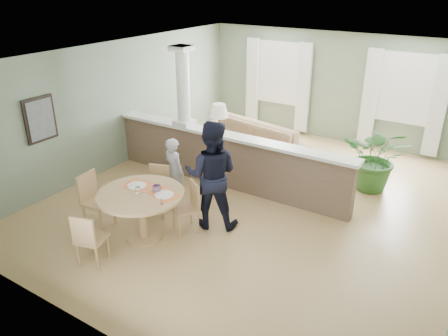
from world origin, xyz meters
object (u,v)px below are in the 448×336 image
Objects in this scene: sofa at (246,143)px; dining_table at (142,202)px; chair_side at (94,198)px; chair_far_man at (189,205)px; man_person at (211,175)px; child_person at (174,172)px; chair_near at (89,238)px; chair_far_boy at (158,187)px; houseplant at (377,157)px.

sofa is 3.76m from dining_table.
sofa is at bearing -15.05° from chair_side.
chair_far_man is 0.62m from man_person.
chair_far_man is (0.73, -3.14, 0.06)m from sofa.
child_person reaches higher than chair_side.
child_person is (-0.13, 2.15, 0.18)m from chair_near.
chair_far_man is at bearing -32.82° from chair_far_boy.
chair_side is (-3.60, -3.94, -0.15)m from houseplant.
chair_far_man is at bearing -65.12° from sofa.
dining_table is 0.78m from chair_far_man.
houseplant is 1.55× the size of chair_far_boy.
man_person is (0.85, 1.92, 0.46)m from chair_near.
chair_far_boy is 1.15m from man_person.
dining_table is 1.00m from chair_near.
chair_near is (-0.16, -0.97, -0.18)m from dining_table.
dining_table is at bearing -86.75° from chair_side.
chair_far_man is 0.90× the size of chair_side.
houseplant is 5.34m from chair_side.
sofa is 3.28× the size of chair_near.
chair_far_man reaches higher than sofa.
houseplant is at bearing 25.88° from chair_far_boy.
chair_side is (-0.79, 0.83, 0.05)m from chair_near.
dining_table is 1.22m from child_person.
child_person is (0.66, 1.32, 0.13)m from chair_side.
child_person reaches higher than chair_far_man.
chair_near is at bearing -102.32° from chair_far_boy.
chair_far_boy is at bearing -135.20° from houseplant.
child_person is at bearing 103.94° from dining_table.
houseplant is 3.47m from man_person.
man_person is (1.05, 0.14, 0.45)m from chair_far_boy.
houseplant is at bearing 55.20° from dining_table.
dining_table is at bearing -74.20° from sofa.
sofa is at bearing -75.84° from child_person.
houseplant is at bearing 88.96° from chair_far_man.
child_person is at bearing -31.42° from chair_side.
child_person is at bearing -138.33° from houseplant.
sofa is at bearing 93.94° from dining_table.
chair_near is at bearing -78.80° from chair_far_man.
chair_far_man is at bearing -67.43° from chair_side.
child_person is at bearing -102.07° from chair_near.
chair_side reaches higher than chair_near.
man_person is at bearing -11.22° from chair_far_boy.
child_person reaches higher than dining_table.
child_person reaches higher than sofa.
chair_far_man is (0.84, -0.21, -0.01)m from chair_far_boy.
chair_far_boy is 0.42m from child_person.
man_person reaches higher than dining_table.
sofa is at bearing -104.39° from chair_near.
chair_side reaches higher than chair_far_man.
dining_table is 0.91m from chair_far_boy.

